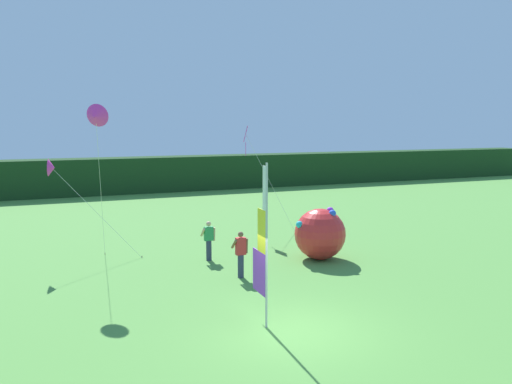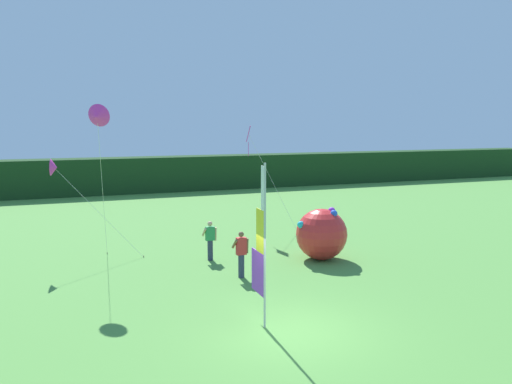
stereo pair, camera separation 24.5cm
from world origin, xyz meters
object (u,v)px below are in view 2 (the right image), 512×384
Objects in this scene: person_mid_field at (210,239)px; kite_magenta_diamond_3 at (250,139)px; banner_flag at (261,248)px; kite_magenta_delta_0 at (97,117)px; inflatable_balloon at (322,234)px; person_near_banner at (241,253)px; kite_magenta_delta_1 at (54,168)px.

person_mid_field is 0.30× the size of kite_magenta_diamond_3.
kite_magenta_delta_0 is at bearing 119.50° from banner_flag.
banner_flag is 2.11× the size of inflatable_balloon.
banner_flag is 12.76m from kite_magenta_diamond_3.
kite_magenta_delta_1 is at bearing 142.47° from person_near_banner.
kite_magenta_delta_0 is (-8.53, 1.09, 4.73)m from inflatable_balloon.
person_near_banner is at bearing -81.45° from person_mid_field.
kite_magenta_delta_0 reaches higher than person_near_banner.
inflatable_balloon is 0.52× the size of kite_magenta_delta_1.
kite_magenta_delta_1 reaches higher than person_mid_field.
person_mid_field is at bearing -126.14° from kite_magenta_diamond_3.
kite_magenta_delta_1 is at bearing 160.57° from inflatable_balloon.
kite_magenta_delta_1 is 9.76m from kite_magenta_diamond_3.
inflatable_balloon is (4.80, 5.50, -1.12)m from banner_flag.
kite_magenta_delta_0 is at bearing 172.70° from inflatable_balloon.
banner_flag is at bearing -59.77° from kite_magenta_delta_1.
inflatable_balloon is at bearing -7.30° from kite_magenta_delta_0.
kite_magenta_delta_1 is (-6.19, 4.75, 2.89)m from person_near_banner.
kite_magenta_diamond_3 is (7.77, 5.24, -1.03)m from kite_magenta_delta_0.
kite_magenta_delta_1 reaches higher than inflatable_balloon.
inflatable_balloon is 7.37m from kite_magenta_diamond_3.
kite_magenta_diamond_3 is at bearing 71.15° from banner_flag.
kite_magenta_delta_0 reaches higher than kite_magenta_delta_1.
kite_magenta_delta_1 is 0.77× the size of kite_magenta_diamond_3.
person_near_banner is 2.73m from person_mid_field.
person_mid_field is (-0.41, 2.70, -0.05)m from person_near_banner.
person_near_banner is 0.41× the size of kite_magenta_delta_1.
person_near_banner is at bearing -26.27° from kite_magenta_delta_0.
kite_magenta_delta_0 is 3.52m from kite_magenta_delta_1.
banner_flag is 4.57m from person_near_banner.
person_near_banner is 9.02m from kite_magenta_diamond_3.
kite_magenta_delta_0 is 1.15× the size of kite_magenta_diamond_3.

